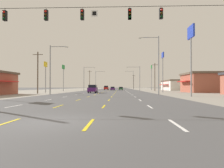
% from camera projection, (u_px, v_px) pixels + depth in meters
% --- Properties ---
extents(ground_plane, '(572.00, 572.00, 0.00)m').
position_uv_depth(ground_plane, '(112.00, 91.00, 74.86)').
color(ground_plane, '#4C4C4F').
extents(lot_apron_left, '(28.00, 440.00, 0.01)m').
position_uv_depth(lot_apron_left, '(44.00, 91.00, 75.81)').
color(lot_apron_left, gray).
rests_on(lot_apron_left, ground).
extents(lot_apron_right, '(28.00, 440.00, 0.01)m').
position_uv_depth(lot_apron_right, '(181.00, 91.00, 73.91)').
color(lot_apron_right, gray).
rests_on(lot_apron_right, ground).
extents(lane_markings, '(10.64, 227.60, 0.01)m').
position_uv_depth(lane_markings, '(114.00, 89.00, 113.33)').
color(lane_markings, white).
rests_on(lane_markings, ground).
extents(signal_span_wire, '(25.75, 0.53, 9.58)m').
position_uv_depth(signal_span_wire, '(88.00, 38.00, 18.45)').
color(signal_span_wire, brown).
rests_on(signal_span_wire, ground).
extents(suv_inner_left_nearest, '(1.98, 4.90, 1.98)m').
position_uv_depth(suv_inner_left_nearest, '(93.00, 89.00, 50.57)').
color(suv_inner_left_nearest, '#4C196B').
rests_on(suv_inner_left_nearest, ground).
extents(hatchback_center_turn_near, '(1.72, 3.90, 1.54)m').
position_uv_depth(hatchback_center_turn_near, '(113.00, 88.00, 85.94)').
color(hatchback_center_turn_near, '#4C196B').
rests_on(hatchback_center_turn_near, ground).
extents(sedan_inner_right_mid, '(1.80, 4.50, 1.46)m').
position_uv_depth(sedan_inner_right_mid, '(121.00, 88.00, 90.31)').
color(sedan_inner_right_mid, '#235B2D').
rests_on(sedan_inner_right_mid, ground).
extents(suv_inner_left_midfar, '(1.98, 4.90, 1.98)m').
position_uv_depth(suv_inner_left_midfar, '(106.00, 88.00, 98.36)').
color(suv_inner_left_midfar, red).
rests_on(suv_inner_left_midfar, ground).
extents(storefront_right_row_1, '(13.93, 11.95, 5.32)m').
position_uv_depth(storefront_right_row_1, '(209.00, 82.00, 55.96)').
color(storefront_right_row_1, '#A35642').
rests_on(storefront_right_row_1, ground).
extents(storefront_right_row_2, '(12.62, 18.44, 4.34)m').
position_uv_depth(storefront_right_row_2, '(178.00, 85.00, 88.10)').
color(storefront_right_row_2, silver).
rests_on(storefront_right_row_2, ground).
extents(pole_sign_left_row_1, '(0.24, 1.94, 7.98)m').
position_uv_depth(pole_sign_left_row_1, '(46.00, 70.00, 53.68)').
color(pole_sign_left_row_1, gray).
rests_on(pole_sign_left_row_1, ground).
extents(pole_sign_left_row_2, '(0.24, 2.65, 9.04)m').
position_uv_depth(pole_sign_left_row_2, '(63.00, 71.00, 71.78)').
color(pole_sign_left_row_2, gray).
rests_on(pole_sign_left_row_2, ground).
extents(pole_sign_right_row_0, '(0.24, 2.73, 10.95)m').
position_uv_depth(pole_sign_right_row_0, '(191.00, 41.00, 31.95)').
color(pole_sign_right_row_0, gray).
rests_on(pole_sign_right_row_0, ground).
extents(pole_sign_right_row_1, '(0.24, 2.28, 10.82)m').
position_uv_depth(pole_sign_right_row_1, '(163.00, 62.00, 56.01)').
color(pole_sign_right_row_1, gray).
rests_on(pole_sign_right_row_1, ground).
extents(pole_sign_right_row_2, '(0.24, 1.61, 10.58)m').
position_uv_depth(pole_sign_right_row_2, '(151.00, 73.00, 87.56)').
color(pole_sign_right_row_2, gray).
rests_on(pole_sign_right_row_2, ground).
extents(streetlight_left_row_0, '(3.54, 0.26, 9.33)m').
position_uv_depth(streetlight_left_row_0, '(52.00, 66.00, 38.99)').
color(streetlight_left_row_0, gray).
rests_on(streetlight_left_row_0, ground).
extents(streetlight_right_row_0, '(3.79, 0.26, 10.90)m').
position_uv_depth(streetlight_right_row_0, '(157.00, 61.00, 38.25)').
color(streetlight_right_row_0, gray).
rests_on(streetlight_right_row_0, ground).
extents(streetlight_left_row_1, '(4.20, 0.26, 8.85)m').
position_uv_depth(streetlight_left_row_1, '(85.00, 77.00, 75.47)').
color(streetlight_left_row_1, gray).
rests_on(streetlight_left_row_1, ground).
extents(streetlight_right_row_1, '(5.05, 0.26, 8.88)m').
position_uv_depth(streetlight_right_row_1, '(138.00, 76.00, 74.74)').
color(streetlight_right_row_1, gray).
rests_on(streetlight_right_row_1, ground).
extents(streetlight_left_row_2, '(5.05, 0.26, 10.02)m').
position_uv_depth(streetlight_left_row_2, '(97.00, 79.00, 111.96)').
color(streetlight_left_row_2, gray).
rests_on(streetlight_left_row_2, ground).
extents(streetlight_right_row_2, '(4.57, 0.26, 10.06)m').
position_uv_depth(streetlight_right_row_2, '(132.00, 79.00, 111.22)').
color(streetlight_right_row_2, gray).
rests_on(streetlight_right_row_2, ground).
extents(utility_pole_left_row_0, '(2.20, 0.26, 9.17)m').
position_uv_depth(utility_pole_left_row_0, '(38.00, 72.00, 45.33)').
color(utility_pole_left_row_0, brown).
rests_on(utility_pole_left_row_0, ground).
extents(utility_pole_right_row_1, '(2.20, 0.26, 9.66)m').
position_uv_depth(utility_pole_right_row_1, '(155.00, 77.00, 71.32)').
color(utility_pole_right_row_1, brown).
rests_on(utility_pole_right_row_1, ground).
extents(utility_pole_left_row_2, '(2.20, 0.26, 10.15)m').
position_uv_depth(utility_pole_left_row_2, '(90.00, 80.00, 109.81)').
color(utility_pole_left_row_2, brown).
rests_on(utility_pole_left_row_2, ground).
extents(utility_pole_right_row_3, '(2.20, 0.26, 10.09)m').
position_uv_depth(utility_pole_right_row_3, '(134.00, 82.00, 148.11)').
color(utility_pole_right_row_3, brown).
rests_on(utility_pole_right_row_3, ground).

